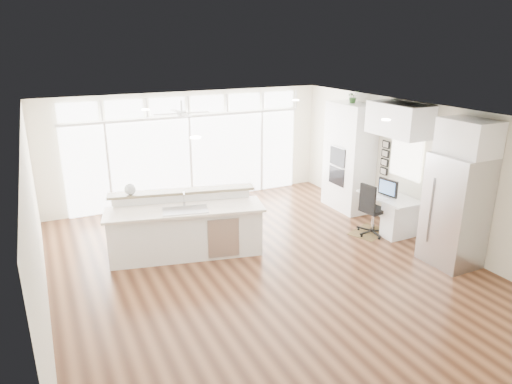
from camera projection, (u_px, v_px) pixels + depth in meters
name	position (u px, v px, depth m)	size (l,w,h in m)	color
floor	(262.00, 266.00, 8.16)	(7.00, 8.00, 0.02)	#412314
ceiling	(263.00, 115.00, 7.31)	(7.00, 8.00, 0.02)	white
wall_back	(189.00, 147.00, 11.14)	(7.00, 0.04, 2.70)	white
wall_front	(452.00, 316.00, 4.32)	(7.00, 0.04, 2.70)	white
wall_left	(36.00, 230.00, 6.28)	(0.04, 8.00, 2.70)	white
wall_right	(417.00, 170.00, 9.19)	(0.04, 8.00, 2.70)	white
glass_wall	(190.00, 160.00, 11.19)	(5.80, 0.06, 2.08)	silver
transom_row	(188.00, 105.00, 10.77)	(5.90, 0.06, 0.40)	silver
desk_window	(406.00, 157.00, 9.37)	(0.04, 0.85, 0.85)	white
ceiling_fan	(181.00, 108.00, 9.56)	(1.16, 1.16, 0.32)	silver
recessed_lights	(257.00, 114.00, 7.48)	(3.40, 3.00, 0.02)	white
oven_cabinet	(349.00, 157.00, 10.62)	(0.64, 1.20, 2.50)	white
desk_nook	(388.00, 213.00, 9.60)	(0.72, 1.30, 0.76)	white
upper_cabinets	(399.00, 120.00, 8.99)	(0.64, 1.30, 0.64)	white
refrigerator	(455.00, 211.00, 7.99)	(0.76, 0.90, 2.00)	#B6B7BB
fridge_cabinet	(469.00, 137.00, 7.60)	(0.64, 0.90, 0.60)	white
framed_photos	(385.00, 158.00, 9.94)	(0.06, 0.22, 0.80)	black
kitchen_island	(186.00, 227.00, 8.41)	(2.87, 1.08, 1.14)	white
rug	(369.00, 232.00, 9.58)	(0.81, 0.59, 0.01)	#392812
office_chair	(374.00, 209.00, 9.33)	(0.57, 0.53, 1.10)	black
fishbowl	(130.00, 189.00, 8.36)	(0.21, 0.21, 0.21)	silver
monitor	(388.00, 188.00, 9.38)	(0.08, 0.47, 0.39)	black
keyboard	(381.00, 197.00, 9.37)	(0.12, 0.32, 0.02)	white
potted_plant	(353.00, 98.00, 10.19)	(0.25, 0.28, 0.22)	#326129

